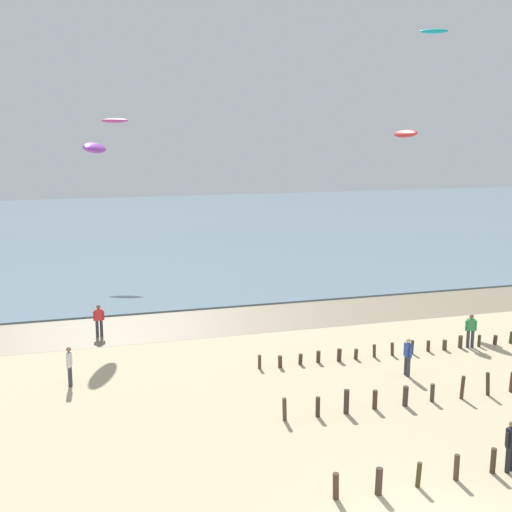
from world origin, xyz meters
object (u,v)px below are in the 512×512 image
at_px(person_left_flank, 511,444).
at_px(kite_aloft_4, 434,31).
at_px(person_mid_beach, 408,356).
at_px(kite_aloft_6, 95,148).
at_px(person_nearest_camera, 69,365).
at_px(kite_aloft_3, 406,134).
at_px(kite_aloft_1, 115,121).
at_px(person_by_waterline, 99,320).
at_px(person_right_flank, 471,330).

height_order(person_left_flank, kite_aloft_4, kite_aloft_4).
bearing_deg(person_mid_beach, kite_aloft_6, 131.88).
bearing_deg(person_left_flank, kite_aloft_4, 64.54).
distance_m(person_nearest_camera, person_left_flank, 17.40).
height_order(person_mid_beach, kite_aloft_4, kite_aloft_4).
bearing_deg(kite_aloft_3, person_nearest_camera, -69.95).
xyz_separation_m(kite_aloft_1, kite_aloft_6, (-2.29, -15.16, -1.76)).
distance_m(person_by_waterline, kite_aloft_4, 32.44).
distance_m(person_right_flank, kite_aloft_6, 22.43).
xyz_separation_m(person_mid_beach, kite_aloft_6, (-12.39, 13.81, 8.77)).
bearing_deg(person_mid_beach, kite_aloft_1, 109.22).
height_order(person_mid_beach, person_left_flank, same).
bearing_deg(kite_aloft_1, kite_aloft_4, -1.34).
distance_m(person_left_flank, kite_aloft_4, 36.03).
relative_size(person_right_flank, kite_aloft_6, 0.53).
bearing_deg(person_by_waterline, person_left_flank, -56.59).
xyz_separation_m(person_mid_beach, person_by_waterline, (-12.75, 9.52, 0.00)).
distance_m(person_right_flank, kite_aloft_4, 25.83).
xyz_separation_m(person_mid_beach, person_right_flank, (4.90, 2.53, 0.00)).
bearing_deg(kite_aloft_6, person_right_flank, -105.67).
height_order(person_mid_beach, person_by_waterline, same).
bearing_deg(person_left_flank, person_by_waterline, 123.41).
bearing_deg(kite_aloft_6, person_left_flank, -135.29).
bearing_deg(kite_aloft_1, kite_aloft_6, -79.26).
bearing_deg(kite_aloft_3, person_right_flank, -14.64).
relative_size(person_mid_beach, kite_aloft_6, 0.53).
relative_size(kite_aloft_1, kite_aloft_3, 0.93).
height_order(kite_aloft_4, kite_aloft_6, kite_aloft_4).
height_order(person_nearest_camera, person_mid_beach, same).
bearing_deg(person_left_flank, kite_aloft_1, 103.74).
bearing_deg(person_nearest_camera, person_mid_beach, -11.57).
distance_m(person_nearest_camera, person_mid_beach, 14.58).
bearing_deg(person_mid_beach, person_by_waterline, 143.26).
height_order(person_left_flank, kite_aloft_1, kite_aloft_1).
bearing_deg(person_left_flank, person_right_flank, 61.50).
relative_size(person_by_waterline, kite_aloft_6, 0.53).
xyz_separation_m(person_left_flank, kite_aloft_4, (13.66, 28.70, 16.96)).
bearing_deg(person_mid_beach, person_left_flank, -96.77).
distance_m(person_right_flank, kite_aloft_3, 14.20).
xyz_separation_m(person_nearest_camera, person_right_flank, (19.18, -0.39, 0.00)).
bearing_deg(kite_aloft_4, kite_aloft_6, -140.29).
relative_size(person_mid_beach, person_left_flank, 1.00).
bearing_deg(kite_aloft_1, person_nearest_camera, -79.79).
bearing_deg(kite_aloft_4, person_by_waterline, -131.83).
xyz_separation_m(person_right_flank, kite_aloft_3, (1.66, 10.39, 9.55)).
height_order(person_by_waterline, person_right_flank, same).
xyz_separation_m(person_nearest_camera, person_left_flank, (13.29, -11.24, 0.00)).
distance_m(kite_aloft_3, kite_aloft_6, 18.98).
relative_size(person_left_flank, kite_aloft_1, 0.79).
bearing_deg(kite_aloft_6, kite_aloft_4, -57.85).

